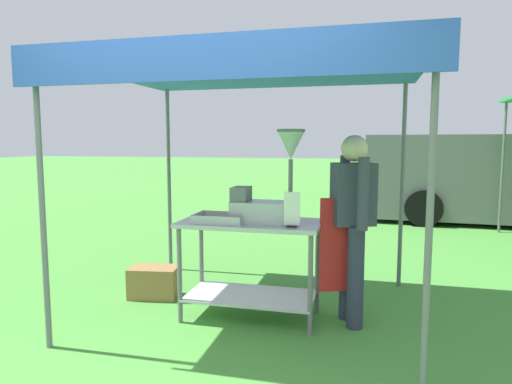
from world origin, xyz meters
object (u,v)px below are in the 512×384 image
donut_cart (250,250)px  supply_crate (154,282)px  donut_tray (221,219)px  menu_sign (292,212)px  stall_canopy (253,74)px  donut_fryer (270,192)px  vendor (352,220)px

donut_cart → supply_crate: 1.20m
donut_cart → supply_crate: bearing=165.7°
donut_tray → menu_sign: bearing=-8.0°
stall_canopy → menu_sign: size_ratio=10.06×
donut_tray → donut_cart: bearing=21.9°
menu_sign → donut_fryer: bearing=143.7°
donut_tray → menu_sign: size_ratio=1.53×
donut_tray → donut_fryer: (0.42, 0.07, 0.24)m
donut_cart → menu_sign: menu_sign is taller
stall_canopy → supply_crate: 2.26m
stall_canopy → donut_tray: 1.28m
donut_tray → supply_crate: bearing=156.0°
donut_cart → vendor: (0.86, 0.09, 0.29)m
stall_canopy → donut_fryer: stall_canopy is taller
donut_fryer → supply_crate: bearing=166.5°
donut_cart → donut_tray: 0.38m
donut_tray → supply_crate: (-0.83, 0.37, -0.74)m
donut_cart → vendor: 0.91m
stall_canopy → supply_crate: size_ratio=5.58×
donut_tray → menu_sign: 0.65m
donut_cart → donut_fryer: donut_fryer is taller
stall_canopy → donut_fryer: (0.18, -0.13, -1.00)m
donut_fryer → vendor: size_ratio=0.49×
donut_fryer → stall_canopy: bearing=145.1°
donut_cart → donut_fryer: (0.18, -0.03, 0.52)m
donut_tray → vendor: (1.10, 0.19, 0.01)m
stall_canopy → donut_fryer: 1.03m
donut_tray → vendor: vendor is taller
supply_crate → vendor: bearing=-5.5°
donut_tray → supply_crate: donut_tray is taller
donut_tray → menu_sign: menu_sign is taller
stall_canopy → donut_fryer: bearing=-34.9°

